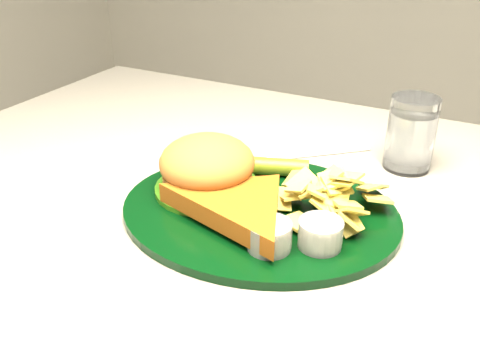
% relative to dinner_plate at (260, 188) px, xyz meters
% --- Properties ---
extents(dinner_plate, '(0.39, 0.34, 0.08)m').
position_rel_dinner_plate_xyz_m(dinner_plate, '(0.00, 0.00, 0.00)').
color(dinner_plate, black).
rests_on(dinner_plate, table).
extents(water_glass, '(0.08, 0.08, 0.11)m').
position_rel_dinner_plate_xyz_m(water_glass, '(0.13, 0.22, 0.01)').
color(water_glass, silver).
rests_on(water_glass, table).
extents(wrapped_straw, '(0.18, 0.17, 0.01)m').
position_rel_dinner_plate_xyz_m(wrapped_straw, '(-0.00, 0.19, -0.04)').
color(wrapped_straw, white).
rests_on(wrapped_straw, table).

